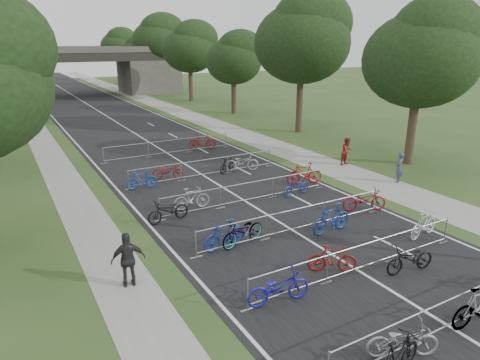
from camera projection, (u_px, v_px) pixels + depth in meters
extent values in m
cube|color=black|center=(97.00, 110.00, 50.48)|extent=(11.00, 140.00, 0.01)
cube|color=gray|center=(161.00, 105.00, 54.24)|extent=(3.00, 140.00, 0.01)
cube|color=gray|center=(27.00, 115.00, 46.95)|extent=(2.00, 140.00, 0.01)
cube|color=silver|center=(97.00, 110.00, 50.48)|extent=(0.12, 140.00, 0.00)
cube|color=#42413B|center=(149.00, 76.00, 67.51)|extent=(8.00, 8.00, 5.00)
cube|color=black|center=(70.00, 57.00, 61.14)|extent=(30.00, 8.00, 1.20)
cube|color=#42413B|center=(74.00, 50.00, 57.69)|extent=(30.00, 0.40, 0.90)
cube|color=#42413B|center=(65.00, 49.00, 63.97)|extent=(30.00, 0.40, 0.90)
cylinder|color=#33261C|center=(412.00, 130.00, 27.81)|extent=(0.56, 0.56, 4.48)
ellipsoid|color=black|center=(420.00, 60.00, 26.45)|extent=(7.17, 7.17, 5.88)
sphere|color=black|center=(437.00, 36.00, 25.87)|extent=(5.73, 5.73, 5.73)
sphere|color=black|center=(406.00, 75.00, 26.90)|extent=(4.66, 4.66, 4.66)
cylinder|color=#33261C|center=(299.00, 103.00, 37.62)|extent=(0.56, 0.56, 5.11)
ellipsoid|color=black|center=(302.00, 44.00, 36.07)|extent=(8.18, 8.18, 6.70)
sphere|color=black|center=(312.00, 23.00, 35.44)|extent=(6.54, 6.54, 6.54)
sphere|color=black|center=(293.00, 56.00, 36.57)|extent=(5.31, 5.31, 5.31)
cylinder|color=#33261C|center=(234.00, 96.00, 47.74)|extent=(0.56, 0.56, 3.85)
ellipsoid|color=black|center=(234.00, 61.00, 46.57)|extent=(6.16, 6.16, 5.05)
sphere|color=black|center=(241.00, 49.00, 46.05)|extent=(4.93, 4.93, 4.93)
sphere|color=black|center=(227.00, 68.00, 46.98)|extent=(4.00, 4.00, 4.00)
cylinder|color=#33261C|center=(191.00, 84.00, 57.55)|extent=(0.56, 0.56, 4.48)
ellipsoid|color=black|center=(190.00, 50.00, 56.19)|extent=(7.17, 7.17, 5.88)
sphere|color=black|center=(195.00, 39.00, 55.62)|extent=(5.73, 5.73, 5.73)
sphere|color=black|center=(185.00, 57.00, 56.65)|extent=(4.66, 4.66, 4.66)
cylinder|color=#33261C|center=(160.00, 76.00, 67.37)|extent=(0.56, 0.56, 5.11)
ellipsoid|color=black|center=(159.00, 42.00, 65.82)|extent=(8.18, 8.18, 6.70)
sphere|color=black|center=(163.00, 31.00, 65.18)|extent=(6.54, 6.54, 6.54)
sphere|color=black|center=(155.00, 49.00, 66.32)|extent=(5.31, 5.31, 5.31)
cylinder|color=#33261C|center=(138.00, 75.00, 77.48)|extent=(0.56, 0.56, 3.85)
ellipsoid|color=black|center=(137.00, 53.00, 76.31)|extent=(6.16, 6.16, 5.05)
sphere|color=black|center=(140.00, 46.00, 75.80)|extent=(4.93, 4.93, 4.93)
sphere|color=black|center=(133.00, 58.00, 76.73)|extent=(4.00, 4.00, 4.00)
cylinder|color=#33261C|center=(121.00, 69.00, 87.30)|extent=(0.56, 0.56, 4.48)
ellipsoid|color=black|center=(119.00, 47.00, 85.94)|extent=(7.17, 7.17, 5.88)
sphere|color=black|center=(122.00, 39.00, 85.37)|extent=(5.73, 5.73, 5.73)
sphere|color=black|center=(116.00, 52.00, 86.40)|extent=(4.66, 4.66, 4.66)
cylinder|color=#93959A|center=(457.00, 296.00, 11.81)|extent=(9.20, 0.04, 0.04)
cylinder|color=#93959A|center=(452.00, 323.00, 12.08)|extent=(9.20, 0.04, 0.04)
cylinder|color=#93959A|center=(418.00, 329.00, 11.25)|extent=(0.05, 0.05, 1.10)
cube|color=#93959A|center=(415.00, 346.00, 11.41)|extent=(0.50, 0.08, 0.03)
cylinder|color=#93959A|center=(362.00, 245.00, 14.79)|extent=(9.20, 0.04, 0.04)
cylinder|color=#93959A|center=(360.00, 267.00, 15.06)|extent=(9.20, 0.04, 0.04)
cylinder|color=#93959A|center=(248.00, 294.00, 12.78)|extent=(0.05, 0.05, 1.10)
cube|color=#93959A|center=(248.00, 310.00, 12.94)|extent=(0.50, 0.08, 0.03)
cylinder|color=#93959A|center=(327.00, 269.00, 14.22)|extent=(0.05, 0.05, 1.10)
cube|color=#93959A|center=(326.00, 283.00, 14.39)|extent=(0.50, 0.08, 0.03)
cylinder|color=#93959A|center=(392.00, 248.00, 15.66)|extent=(0.05, 0.05, 1.10)
cube|color=#93959A|center=(390.00, 261.00, 15.83)|extent=(0.50, 0.08, 0.03)
cylinder|color=#93959A|center=(445.00, 230.00, 17.11)|extent=(0.05, 0.05, 1.10)
cube|color=#93959A|center=(443.00, 242.00, 17.27)|extent=(0.50, 0.08, 0.03)
cylinder|color=#93959A|center=(296.00, 209.00, 17.93)|extent=(9.20, 0.04, 0.04)
cylinder|color=#93959A|center=(295.00, 228.00, 18.20)|extent=(9.20, 0.04, 0.04)
cylinder|color=#93959A|center=(196.00, 244.00, 15.92)|extent=(0.05, 0.05, 1.10)
cube|color=#93959A|center=(196.00, 257.00, 16.08)|extent=(0.50, 0.08, 0.03)
cylinder|color=#93959A|center=(265.00, 227.00, 17.36)|extent=(0.05, 0.05, 1.10)
cube|color=#93959A|center=(265.00, 239.00, 17.53)|extent=(0.50, 0.08, 0.03)
cylinder|color=#93959A|center=(324.00, 213.00, 18.80)|extent=(0.05, 0.05, 1.10)
cube|color=#93959A|center=(323.00, 224.00, 18.97)|extent=(0.50, 0.08, 0.03)
cylinder|color=#93959A|center=(374.00, 201.00, 20.25)|extent=(0.05, 0.05, 1.10)
cube|color=#93959A|center=(373.00, 211.00, 20.41)|extent=(0.50, 0.08, 0.03)
cylinder|color=#93959A|center=(248.00, 183.00, 21.23)|extent=(9.20, 0.04, 0.04)
cylinder|color=#93959A|center=(247.00, 199.00, 21.50)|extent=(9.20, 0.04, 0.04)
cylinder|color=#93959A|center=(160.00, 209.00, 19.22)|extent=(0.05, 0.05, 1.10)
cube|color=#93959A|center=(160.00, 220.00, 19.39)|extent=(0.50, 0.08, 0.03)
cylinder|color=#93959A|center=(220.00, 198.00, 20.67)|extent=(0.05, 0.05, 1.10)
cube|color=#93959A|center=(220.00, 208.00, 20.83)|extent=(0.50, 0.08, 0.03)
cylinder|color=#93959A|center=(273.00, 187.00, 22.11)|extent=(0.05, 0.05, 1.10)
cube|color=#93959A|center=(273.00, 197.00, 22.28)|extent=(0.50, 0.08, 0.03)
cylinder|color=#93959A|center=(319.00, 178.00, 23.55)|extent=(0.05, 0.05, 1.10)
cube|color=#93959A|center=(319.00, 188.00, 23.72)|extent=(0.50, 0.08, 0.03)
cylinder|color=#93959A|center=(205.00, 160.00, 25.36)|extent=(9.20, 0.04, 0.04)
cylinder|color=#93959A|center=(205.00, 174.00, 25.63)|extent=(9.20, 0.04, 0.04)
cylinder|color=#93959A|center=(129.00, 180.00, 23.36)|extent=(0.05, 0.05, 1.10)
cube|color=#93959A|center=(129.00, 189.00, 23.52)|extent=(0.50, 0.08, 0.03)
cylinder|color=#93959A|center=(181.00, 172.00, 24.80)|extent=(0.05, 0.05, 1.10)
cube|color=#93959A|center=(181.00, 180.00, 24.96)|extent=(0.50, 0.08, 0.03)
cylinder|color=#93959A|center=(228.00, 164.00, 26.24)|extent=(0.05, 0.05, 1.10)
cube|color=#93959A|center=(228.00, 173.00, 26.41)|extent=(0.50, 0.08, 0.03)
cylinder|color=#93959A|center=(269.00, 158.00, 27.68)|extent=(0.05, 0.05, 1.10)
cube|color=#93959A|center=(269.00, 166.00, 27.85)|extent=(0.50, 0.08, 0.03)
cylinder|color=#93959A|center=(169.00, 140.00, 30.32)|extent=(9.20, 0.04, 0.04)
cylinder|color=#93959A|center=(169.00, 152.00, 30.59)|extent=(9.20, 0.04, 0.04)
cylinder|color=#93959A|center=(103.00, 155.00, 28.31)|extent=(0.05, 0.05, 1.10)
cube|color=#93959A|center=(104.00, 163.00, 28.48)|extent=(0.50, 0.08, 0.03)
cylinder|color=#93959A|center=(148.00, 150.00, 29.76)|extent=(0.05, 0.05, 1.10)
cube|color=#93959A|center=(149.00, 157.00, 29.92)|extent=(0.50, 0.08, 0.03)
cylinder|color=#93959A|center=(189.00, 145.00, 31.20)|extent=(0.05, 0.05, 1.10)
cube|color=#93959A|center=(189.00, 152.00, 31.36)|extent=(0.50, 0.08, 0.03)
cylinder|color=#93959A|center=(226.00, 140.00, 32.64)|extent=(0.05, 0.05, 1.10)
cube|color=#93959A|center=(226.00, 147.00, 32.81)|extent=(0.50, 0.08, 0.03)
imported|color=black|center=(397.00, 358.00, 10.21)|extent=(1.91, 0.79, 1.11)
imported|color=gray|center=(403.00, 340.00, 10.89)|extent=(1.99, 1.42, 0.99)
imported|color=#93959A|center=(479.00, 306.00, 12.10)|extent=(2.13, 0.79, 1.25)
imported|color=#1B1B95|center=(278.00, 287.00, 13.14)|extent=(2.18, 1.03, 1.10)
imported|color=maroon|center=(332.00, 259.00, 14.92)|extent=(1.73, 1.33, 1.04)
imported|color=black|center=(410.00, 259.00, 14.91)|extent=(2.05, 0.95, 1.04)
imported|color=silver|center=(424.00, 225.00, 17.60)|extent=(1.90, 0.77, 1.11)
imported|color=navy|center=(224.00, 235.00, 16.62)|extent=(1.98, 0.77, 1.16)
imported|color=#93959A|center=(243.00, 232.00, 16.95)|extent=(2.25, 1.23, 1.12)
imported|color=navy|center=(331.00, 219.00, 18.01)|extent=(2.13, 0.73, 1.26)
imported|color=maroon|center=(364.00, 200.00, 20.37)|extent=(2.21, 1.52, 1.10)
imported|color=black|center=(168.00, 211.00, 19.13)|extent=(2.07, 0.94, 1.05)
imported|color=gray|center=(192.00, 199.00, 20.56)|extent=(1.86, 0.65, 1.10)
imported|color=navy|center=(297.00, 187.00, 22.47)|extent=(1.87, 0.89, 0.94)
imported|color=maroon|center=(304.00, 174.00, 24.18)|extent=(2.13, 1.22, 1.23)
imported|color=#1A3D93|center=(142.00, 180.00, 23.43)|extent=(1.77, 0.61, 1.04)
imported|color=maroon|center=(168.00, 171.00, 25.13)|extent=(1.91, 1.33, 0.95)
imported|color=black|center=(228.00, 165.00, 26.35)|extent=(1.72, 1.16, 1.01)
imported|color=#97979E|center=(242.00, 162.00, 26.68)|extent=(2.23, 1.44, 1.11)
imported|color=maroon|center=(202.00, 142.00, 31.88)|extent=(2.15, 1.19, 1.24)
imported|color=#393C56|center=(399.00, 168.00, 24.40)|extent=(0.77, 0.69, 1.76)
imported|color=maroon|center=(347.00, 151.00, 27.91)|extent=(1.02, 0.88, 1.81)
imported|color=#262527|center=(128.00, 260.00, 13.97)|extent=(1.16, 0.61, 1.90)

